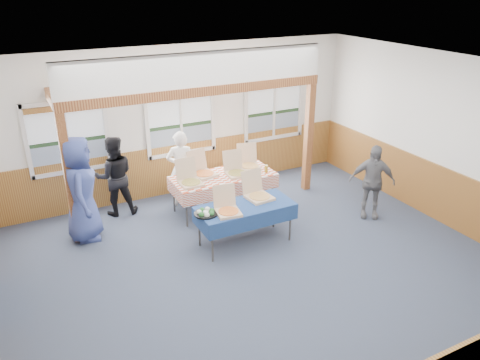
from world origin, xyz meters
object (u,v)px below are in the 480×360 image
(woman_white, at_px, (181,169))
(person_grey, at_px, (372,182))
(table_left, at_px, (245,209))
(man_blue, at_px, (80,189))
(table_right, at_px, (223,178))
(woman_black, at_px, (115,176))

(woman_white, xyz_separation_m, person_grey, (3.14, -2.19, -0.05))
(woman_white, bearing_deg, table_left, 121.18)
(person_grey, bearing_deg, man_blue, -162.56)
(table_right, distance_m, woman_black, 2.15)
(table_right, xyz_separation_m, man_blue, (-2.74, 0.11, 0.27))
(woman_black, relative_size, person_grey, 1.09)
(woman_white, distance_m, person_grey, 3.83)
(table_right, height_order, woman_white, woman_white)
(table_left, height_order, table_right, same)
(table_right, bearing_deg, woman_white, 157.76)
(man_blue, bearing_deg, woman_black, -35.93)
(woman_white, relative_size, person_grey, 1.07)
(table_right, bearing_deg, table_left, -80.33)
(table_left, xyz_separation_m, table_right, (0.23, 1.40, 0.01))
(man_blue, height_order, person_grey, man_blue)
(woman_white, distance_m, man_blue, 2.13)
(table_right, relative_size, man_blue, 1.16)
(table_left, xyz_separation_m, woman_white, (-0.44, 2.00, 0.11))
(table_left, height_order, man_blue, man_blue)
(table_right, relative_size, woman_black, 1.38)
(table_right, distance_m, man_blue, 2.76)
(woman_black, bearing_deg, person_grey, 159.06)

